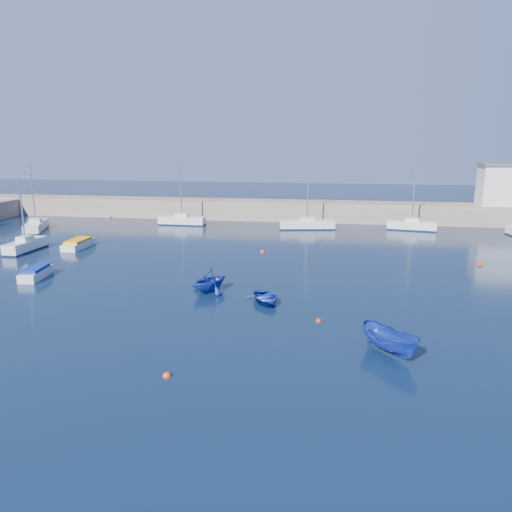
% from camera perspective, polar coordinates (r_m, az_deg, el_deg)
% --- Properties ---
extents(ground, '(220.00, 220.00, 0.00)m').
position_cam_1_polar(ground, '(25.76, -7.74, -11.41)').
color(ground, '#0C1C35').
rests_on(ground, ground).
extents(back_wall, '(96.00, 4.50, 2.60)m').
position_cam_1_polar(back_wall, '(69.37, 3.45, 5.22)').
color(back_wall, gray).
rests_on(back_wall, ground).
extents(sailboat_3, '(1.54, 5.40, 7.27)m').
position_cam_1_polar(sailboat_3, '(54.26, -24.84, 1.14)').
color(sailboat_3, silver).
rests_on(sailboat_3, ground).
extents(sailboat_4, '(3.94, 6.53, 8.34)m').
position_cam_1_polar(sailboat_4, '(66.33, -23.83, 3.18)').
color(sailboat_4, silver).
rests_on(sailboat_4, ground).
extents(sailboat_5, '(6.03, 1.74, 8.00)m').
position_cam_1_polar(sailboat_5, '(65.79, -8.47, 4.07)').
color(sailboat_5, silver).
rests_on(sailboat_5, ground).
extents(sailboat_6, '(6.95, 3.09, 8.81)m').
position_cam_1_polar(sailboat_6, '(62.24, 5.85, 3.64)').
color(sailboat_6, silver).
rests_on(sailboat_6, ground).
extents(sailboat_7, '(5.99, 2.57, 7.76)m').
position_cam_1_polar(sailboat_7, '(64.02, 17.37, 3.39)').
color(sailboat_7, silver).
rests_on(sailboat_7, ground).
extents(motorboat_1, '(1.84, 3.85, 0.91)m').
position_cam_1_polar(motorboat_1, '(43.26, -23.86, -1.76)').
color(motorboat_1, silver).
rests_on(motorboat_1, ground).
extents(motorboat_2, '(1.64, 4.47, 0.91)m').
position_cam_1_polar(motorboat_2, '(53.91, -19.64, 1.33)').
color(motorboat_2, silver).
rests_on(motorboat_2, ground).
extents(dinghy_center, '(3.34, 3.79, 0.65)m').
position_cam_1_polar(dinghy_center, '(33.59, 1.06, -4.82)').
color(dinghy_center, '#16309E').
rests_on(dinghy_center, ground).
extents(dinghy_left, '(4.08, 4.21, 1.69)m').
position_cam_1_polar(dinghy_left, '(35.98, -5.40, -2.80)').
color(dinghy_left, '#16309E').
rests_on(dinghy_left, ground).
extents(dinghy_right, '(3.41, 3.71, 1.42)m').
position_cam_1_polar(dinghy_right, '(26.48, 15.07, -9.39)').
color(dinghy_right, '#16309E').
rests_on(dinghy_right, ground).
extents(buoy_0, '(0.41, 0.41, 0.41)m').
position_cam_1_polar(buoy_0, '(24.02, -10.13, -13.38)').
color(buoy_0, red).
rests_on(buoy_0, ground).
extents(buoy_1, '(0.38, 0.38, 0.38)m').
position_cam_1_polar(buoy_1, '(30.54, 7.17, -7.42)').
color(buoy_1, '#BA2C0D').
rests_on(buoy_1, ground).
extents(buoy_3, '(0.48, 0.48, 0.48)m').
position_cam_1_polar(buoy_3, '(48.84, 0.75, 0.43)').
color(buoy_3, red).
rests_on(buoy_3, ground).
extents(buoy_4, '(0.49, 0.49, 0.49)m').
position_cam_1_polar(buoy_4, '(47.90, 24.20, -0.97)').
color(buoy_4, '#BA2C0D').
rests_on(buoy_4, ground).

